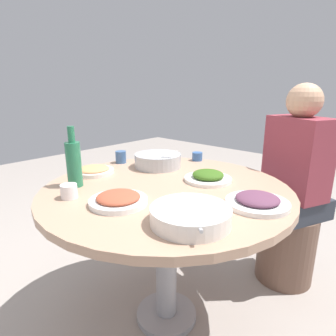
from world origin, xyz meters
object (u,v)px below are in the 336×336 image
object	(u,v)px
dish_eggplant	(257,201)
dish_greens	(208,177)
dish_stirfry	(119,199)
dish_shrimp	(94,170)
rice_bowl	(158,160)
tea_cup_near	(121,157)
soup_bowl	(190,216)
diner_left	(297,163)
green_bottle	(74,163)
tea_cup_side	(69,191)
round_dining_table	(166,207)
tea_cup_far	(197,156)
stool_for_diner_left	(286,246)

from	to	relation	value
dish_eggplant	dish_greens	distance (m)	0.34
dish_stirfry	dish_shrimp	bearing A→B (deg)	-111.47
rice_bowl	tea_cup_near	xyz separation A→B (m)	(0.09, -0.23, -0.00)
rice_bowl	dish_stirfry	bearing A→B (deg)	28.42
rice_bowl	dish_eggplant	xyz separation A→B (m)	(0.14, 0.67, -0.02)
soup_bowl	diner_left	size ratio (longest dim) A/B	0.36
soup_bowl	dish_greens	xyz separation A→B (m)	(-0.42, -0.22, -0.01)
green_bottle	tea_cup_near	xyz separation A→B (m)	(-0.41, -0.18, -0.08)
tea_cup_side	dish_shrimp	bearing A→B (deg)	-139.67
round_dining_table	green_bottle	distance (m)	0.47
tea_cup_far	tea_cup_side	distance (m)	0.86
rice_bowl	soup_bowl	size ratio (longest dim) A/B	0.97
dish_stirfry	tea_cup_far	bearing A→B (deg)	-166.14
dish_stirfry	tea_cup_far	world-z (taller)	tea_cup_far
stool_for_diner_left	dish_shrimp	bearing A→B (deg)	-41.38
dish_shrimp	dish_greens	distance (m)	0.60
rice_bowl	green_bottle	xyz separation A→B (m)	(0.49, -0.05, 0.07)
rice_bowl	dish_stirfry	distance (m)	0.56
dish_shrimp	diner_left	distance (m)	1.14
dish_eggplant	tea_cup_near	bearing A→B (deg)	-93.28
dish_eggplant	dish_stirfry	xyz separation A→B (m)	(0.35, -0.41, 0.00)
tea_cup_side	round_dining_table	bearing A→B (deg)	151.99
tea_cup_far	diner_left	xyz separation A→B (m)	(-0.26, 0.51, -0.00)
rice_bowl	dish_stirfry	xyz separation A→B (m)	(0.49, 0.27, -0.02)
dish_shrimp	tea_cup_far	distance (m)	0.64
tea_cup_far	dish_eggplant	bearing A→B (deg)	55.50
tea_cup_near	tea_cup_side	distance (m)	0.58
dish_shrimp	dish_eggplant	size ratio (longest dim) A/B	0.86
round_dining_table	stool_for_diner_left	xyz separation A→B (m)	(-0.75, 0.33, -0.41)
dish_stirfry	tea_cup_side	bearing A→B (deg)	-63.93
dish_stirfry	tea_cup_near	size ratio (longest dim) A/B	3.21
round_dining_table	green_bottle	xyz separation A→B (m)	(0.28, -0.32, 0.22)
dish_eggplant	stool_for_diner_left	distance (m)	0.86
tea_cup_far	diner_left	world-z (taller)	diner_left
round_dining_table	diner_left	size ratio (longest dim) A/B	1.50
round_dining_table	stool_for_diner_left	size ratio (longest dim) A/B	2.58
green_bottle	diner_left	distance (m)	1.21
round_dining_table	rice_bowl	distance (m)	0.37
green_bottle	tea_cup_far	distance (m)	0.78
dish_shrimp	tea_cup_far	xyz separation A→B (m)	(-0.59, 0.24, 0.01)
tea_cup_far	rice_bowl	bearing A→B (deg)	-15.72
round_dining_table	soup_bowl	bearing A→B (deg)	55.17
dish_shrimp	tea_cup_far	size ratio (longest dim) A/B	3.31
tea_cup_side	diner_left	distance (m)	1.24
soup_bowl	tea_cup_far	bearing A→B (deg)	-144.68
dish_eggplant	green_bottle	xyz separation A→B (m)	(0.36, -0.73, 0.09)
rice_bowl	diner_left	bearing A→B (deg)	132.12
tea_cup_side	dish_stirfry	bearing A→B (deg)	116.07
round_dining_table	stool_for_diner_left	bearing A→B (deg)	156.37
dish_shrimp	green_bottle	bearing A→B (deg)	33.02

